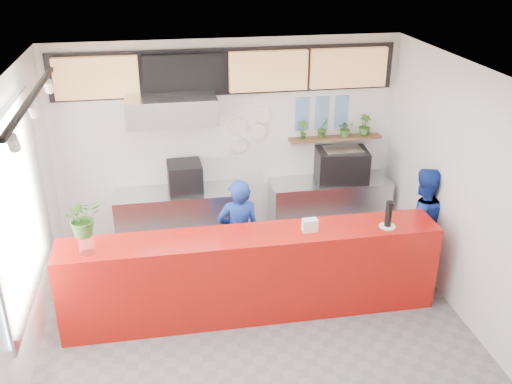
# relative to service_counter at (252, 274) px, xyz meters

# --- Properties ---
(floor) EXTENTS (5.00, 5.00, 0.00)m
(floor) POSITION_rel_service_counter_xyz_m (0.00, -0.40, -0.55)
(floor) COLOR slate
(floor) RESTS_ON ground
(ceiling) EXTENTS (5.00, 5.00, 0.00)m
(ceiling) POSITION_rel_service_counter_xyz_m (0.00, -0.40, 2.45)
(ceiling) COLOR silver
(wall_back) EXTENTS (5.00, 0.00, 5.00)m
(wall_back) POSITION_rel_service_counter_xyz_m (0.00, 2.10, 0.95)
(wall_back) COLOR white
(wall_back) RESTS_ON ground
(wall_left) EXTENTS (0.00, 5.00, 5.00)m
(wall_left) POSITION_rel_service_counter_xyz_m (-2.50, -0.40, 0.95)
(wall_left) COLOR white
(wall_left) RESTS_ON ground
(wall_right) EXTENTS (0.00, 5.00, 5.00)m
(wall_right) POSITION_rel_service_counter_xyz_m (2.50, -0.40, 0.95)
(wall_right) COLOR white
(wall_right) RESTS_ON ground
(service_counter) EXTENTS (4.50, 0.60, 1.10)m
(service_counter) POSITION_rel_service_counter_xyz_m (0.00, 0.00, 0.00)
(service_counter) COLOR #B4130C
(service_counter) RESTS_ON ground
(cream_band) EXTENTS (5.00, 0.02, 0.80)m
(cream_band) POSITION_rel_service_counter_xyz_m (0.00, 2.09, 2.05)
(cream_band) COLOR beige
(cream_band) RESTS_ON wall_back
(prep_bench) EXTENTS (1.80, 0.60, 0.90)m
(prep_bench) POSITION_rel_service_counter_xyz_m (-0.80, 1.80, -0.10)
(prep_bench) COLOR #B2B5BA
(prep_bench) RESTS_ON ground
(panini_oven) EXTENTS (0.49, 0.49, 0.43)m
(panini_oven) POSITION_rel_service_counter_xyz_m (-0.67, 1.80, 0.56)
(panini_oven) COLOR black
(panini_oven) RESTS_ON prep_bench
(extraction_hood) EXTENTS (1.20, 0.70, 0.35)m
(extraction_hood) POSITION_rel_service_counter_xyz_m (-0.80, 1.75, 1.60)
(extraction_hood) COLOR #B2B5BA
(extraction_hood) RESTS_ON ceiling
(hood_lip) EXTENTS (1.20, 0.69, 0.31)m
(hood_lip) POSITION_rel_service_counter_xyz_m (-0.80, 1.75, 1.40)
(hood_lip) COLOR #B2B5BA
(hood_lip) RESTS_ON ceiling
(right_bench) EXTENTS (1.80, 0.60, 0.90)m
(right_bench) POSITION_rel_service_counter_xyz_m (1.50, 1.80, -0.10)
(right_bench) COLOR #B2B5BA
(right_bench) RESTS_ON ground
(espresso_machine) EXTENTS (0.79, 0.60, 0.48)m
(espresso_machine) POSITION_rel_service_counter_xyz_m (1.66, 1.80, 0.59)
(espresso_machine) COLOR black
(espresso_machine) RESTS_ON right_bench
(espresso_tray) EXTENTS (0.57, 0.39, 0.05)m
(espresso_tray) POSITION_rel_service_counter_xyz_m (1.66, 1.80, 0.83)
(espresso_tray) COLOR #B7BABF
(espresso_tray) RESTS_ON espresso_machine
(herb_shelf) EXTENTS (1.40, 0.18, 0.04)m
(herb_shelf) POSITION_rel_service_counter_xyz_m (1.60, 2.00, 0.95)
(herb_shelf) COLOR brown
(herb_shelf) RESTS_ON wall_back
(menu_board_far_left) EXTENTS (1.10, 0.10, 0.55)m
(menu_board_far_left) POSITION_rel_service_counter_xyz_m (-1.75, 1.98, 2.00)
(menu_board_far_left) COLOR tan
(menu_board_far_left) RESTS_ON wall_back
(menu_board_mid_left) EXTENTS (1.10, 0.10, 0.55)m
(menu_board_mid_left) POSITION_rel_service_counter_xyz_m (-0.59, 1.98, 2.00)
(menu_board_mid_left) COLOR black
(menu_board_mid_left) RESTS_ON wall_back
(menu_board_mid_right) EXTENTS (1.10, 0.10, 0.55)m
(menu_board_mid_right) POSITION_rel_service_counter_xyz_m (0.57, 1.98, 2.00)
(menu_board_mid_right) COLOR tan
(menu_board_mid_right) RESTS_ON wall_back
(menu_board_far_right) EXTENTS (1.10, 0.10, 0.55)m
(menu_board_far_right) POSITION_rel_service_counter_xyz_m (1.73, 1.98, 2.00)
(menu_board_far_right) COLOR tan
(menu_board_far_right) RESTS_ON wall_back
(soffit) EXTENTS (4.80, 0.04, 0.65)m
(soffit) POSITION_rel_service_counter_xyz_m (0.00, 2.06, 2.00)
(soffit) COLOR black
(soffit) RESTS_ON wall_back
(window_pane) EXTENTS (0.04, 2.20, 1.90)m
(window_pane) POSITION_rel_service_counter_xyz_m (-2.47, -0.10, 1.15)
(window_pane) COLOR silver
(window_pane) RESTS_ON wall_left
(window_frame) EXTENTS (0.03, 2.30, 2.00)m
(window_frame) POSITION_rel_service_counter_xyz_m (-2.45, -0.10, 1.15)
(window_frame) COLOR #B2B5BA
(window_frame) RESTS_ON wall_left
(track_rail) EXTENTS (0.05, 2.40, 0.04)m
(track_rail) POSITION_rel_service_counter_xyz_m (-2.10, -0.40, 2.39)
(track_rail) COLOR black
(track_rail) RESTS_ON ceiling
(dec_plate_a) EXTENTS (0.24, 0.03, 0.24)m
(dec_plate_a) POSITION_rel_service_counter_xyz_m (0.15, 2.07, 1.20)
(dec_plate_a) COLOR silver
(dec_plate_a) RESTS_ON wall_back
(dec_plate_b) EXTENTS (0.24, 0.03, 0.24)m
(dec_plate_b) POSITION_rel_service_counter_xyz_m (0.45, 2.07, 1.10)
(dec_plate_b) COLOR silver
(dec_plate_b) RESTS_ON wall_back
(dec_plate_c) EXTENTS (0.24, 0.03, 0.24)m
(dec_plate_c) POSITION_rel_service_counter_xyz_m (0.15, 2.07, 0.90)
(dec_plate_c) COLOR silver
(dec_plate_c) RESTS_ON wall_back
(dec_plate_d) EXTENTS (0.24, 0.03, 0.24)m
(dec_plate_d) POSITION_rel_service_counter_xyz_m (0.50, 2.07, 1.35)
(dec_plate_d) COLOR silver
(dec_plate_d) RESTS_ON wall_back
(photo_frame_a) EXTENTS (0.20, 0.02, 0.25)m
(photo_frame_a) POSITION_rel_service_counter_xyz_m (1.10, 2.08, 1.45)
(photo_frame_a) COLOR #598CBF
(photo_frame_a) RESTS_ON wall_back
(photo_frame_b) EXTENTS (0.20, 0.02, 0.25)m
(photo_frame_b) POSITION_rel_service_counter_xyz_m (1.40, 2.08, 1.45)
(photo_frame_b) COLOR #598CBF
(photo_frame_b) RESTS_ON wall_back
(photo_frame_c) EXTENTS (0.20, 0.02, 0.25)m
(photo_frame_c) POSITION_rel_service_counter_xyz_m (1.70, 2.08, 1.45)
(photo_frame_c) COLOR #598CBF
(photo_frame_c) RESTS_ON wall_back
(photo_frame_d) EXTENTS (0.20, 0.02, 0.25)m
(photo_frame_d) POSITION_rel_service_counter_xyz_m (1.10, 2.08, 1.20)
(photo_frame_d) COLOR #598CBF
(photo_frame_d) RESTS_ON wall_back
(photo_frame_e) EXTENTS (0.20, 0.02, 0.25)m
(photo_frame_e) POSITION_rel_service_counter_xyz_m (1.40, 2.08, 1.20)
(photo_frame_e) COLOR #598CBF
(photo_frame_e) RESTS_ON wall_back
(photo_frame_f) EXTENTS (0.20, 0.02, 0.25)m
(photo_frame_f) POSITION_rel_service_counter_xyz_m (1.70, 2.08, 1.20)
(photo_frame_f) COLOR #598CBF
(photo_frame_f) RESTS_ON wall_back
(staff_center) EXTENTS (0.56, 0.37, 1.52)m
(staff_center) POSITION_rel_service_counter_xyz_m (-0.06, 0.64, 0.21)
(staff_center) COLOR navy
(staff_center) RESTS_ON ground
(staff_right) EXTENTS (0.76, 0.59, 1.56)m
(staff_right) POSITION_rel_service_counter_xyz_m (2.36, 0.50, 0.23)
(staff_right) COLOR navy
(staff_right) RESTS_ON ground
(herb_a) EXTENTS (0.17, 0.13, 0.29)m
(herb_a) POSITION_rel_service_counter_xyz_m (1.10, 2.00, 1.11)
(herb_a) COLOR #386824
(herb_a) RESTS_ON herb_shelf
(herb_b) EXTENTS (0.20, 0.19, 0.30)m
(herb_b) POSITION_rel_service_counter_xyz_m (1.41, 2.00, 1.12)
(herb_b) COLOR #386824
(herb_b) RESTS_ON herb_shelf
(herb_c) EXTENTS (0.24, 0.21, 0.26)m
(herb_c) POSITION_rel_service_counter_xyz_m (1.76, 2.00, 1.10)
(herb_c) COLOR #386824
(herb_c) RESTS_ON herb_shelf
(herb_d) EXTENTS (0.20, 0.18, 0.32)m
(herb_d) POSITION_rel_service_counter_xyz_m (2.05, 2.00, 1.13)
(herb_d) COLOR #386824
(herb_d) RESTS_ON herb_shelf
(glass_vase) EXTENTS (0.19, 0.19, 0.21)m
(glass_vase) POSITION_rel_service_counter_xyz_m (-1.85, -0.10, 0.65)
(glass_vase) COLOR white
(glass_vase) RESTS_ON service_counter
(basil_vase) EXTENTS (0.48, 0.45, 0.43)m
(basil_vase) POSITION_rel_service_counter_xyz_m (-1.85, -0.10, 0.98)
(basil_vase) COLOR #386824
(basil_vase) RESTS_ON glass_vase
(napkin_holder) EXTENTS (0.18, 0.12, 0.15)m
(napkin_holder) POSITION_rel_service_counter_xyz_m (0.68, -0.04, 0.63)
(napkin_holder) COLOR white
(napkin_holder) RESTS_ON service_counter
(white_plate) EXTENTS (0.20, 0.20, 0.01)m
(white_plate) POSITION_rel_service_counter_xyz_m (1.62, -0.10, 0.56)
(white_plate) COLOR white
(white_plate) RESTS_ON service_counter
(pepper_mill) EXTENTS (0.09, 0.09, 0.32)m
(pepper_mill) POSITION_rel_service_counter_xyz_m (1.62, -0.10, 0.73)
(pepper_mill) COLOR black
(pepper_mill) RESTS_ON white_plate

